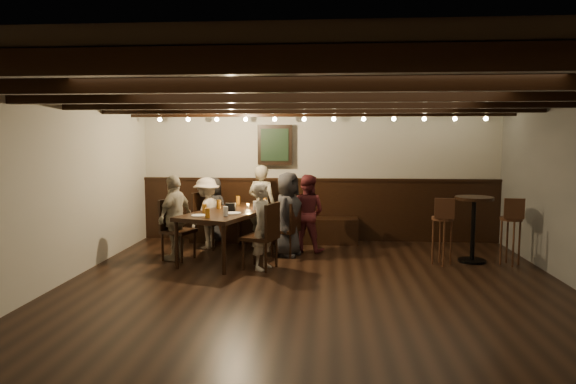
# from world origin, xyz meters

# --- Properties ---
(room) EXTENTS (7.00, 7.00, 7.00)m
(room) POSITION_xyz_m (-0.29, 2.21, 1.07)
(room) COLOR black
(room) RESTS_ON ground
(dining_table) EXTENTS (1.49, 2.18, 0.75)m
(dining_table) POSITION_xyz_m (-1.32, 1.96, 0.69)
(dining_table) COLOR black
(dining_table) RESTS_ON floor
(chair_left_near) EXTENTS (0.55, 0.55, 0.95)m
(chair_left_near) POSITION_xyz_m (-1.86, 2.62, 0.29)
(chair_left_near) COLOR black
(chair_left_near) RESTS_ON floor
(chair_left_far) EXTENTS (0.54, 0.54, 0.94)m
(chair_left_far) POSITION_xyz_m (-2.15, 1.76, 0.29)
(chair_left_far) COLOR black
(chair_left_far) RESTS_ON floor
(chair_right_near) EXTENTS (0.50, 0.50, 0.86)m
(chair_right_near) POSITION_xyz_m (-0.50, 2.15, 0.26)
(chair_right_near) COLOR black
(chair_right_near) RESTS_ON floor
(chair_right_far) EXTENTS (0.55, 0.55, 0.96)m
(chair_right_far) POSITION_xyz_m (-0.79, 1.30, 0.29)
(chair_right_far) COLOR black
(chair_right_far) RESTS_ON floor
(person_bench_left) EXTENTS (0.66, 0.54, 1.18)m
(person_bench_left) POSITION_xyz_m (-1.89, 3.10, 0.59)
(person_bench_left) COLOR black
(person_bench_left) RESTS_ON floor
(person_bench_centre) EXTENTS (0.59, 0.48, 1.41)m
(person_bench_centre) POSITION_xyz_m (-0.99, 2.95, 0.70)
(person_bench_centre) COLOR gray
(person_bench_centre) RESTS_ON floor
(person_bench_right) EXTENTS (0.74, 0.66, 1.28)m
(person_bench_right) POSITION_xyz_m (-0.18, 2.52, 0.64)
(person_bench_right) COLOR maroon
(person_bench_right) RESTS_ON floor
(person_left_near) EXTENTS (0.68, 0.89, 1.21)m
(person_left_near) POSITION_xyz_m (-1.89, 2.63, 0.61)
(person_left_near) COLOR #B6AB9A
(person_left_near) RESTS_ON floor
(person_left_far) EXTENTS (0.55, 0.83, 1.31)m
(person_left_far) POSITION_xyz_m (-2.18, 1.77, 0.66)
(person_left_far) COLOR #9D947E
(person_left_far) RESTS_ON floor
(person_right_near) EXTENTS (0.61, 0.76, 1.34)m
(person_right_near) POSITION_xyz_m (-0.47, 2.14, 0.67)
(person_right_near) COLOR #262628
(person_right_near) RESTS_ON floor
(person_right_far) EXTENTS (0.43, 0.52, 1.24)m
(person_right_far) POSITION_xyz_m (-0.76, 1.29, 0.62)
(person_right_far) COLOR #ABA291
(person_right_far) RESTS_ON floor
(pint_a) EXTENTS (0.07, 0.07, 0.14)m
(pint_a) POSITION_xyz_m (-1.37, 2.71, 0.82)
(pint_a) COLOR #BF7219
(pint_a) RESTS_ON dining_table
(pint_b) EXTENTS (0.07, 0.07, 0.14)m
(pint_b) POSITION_xyz_m (-0.88, 2.49, 0.82)
(pint_b) COLOR #BF7219
(pint_b) RESTS_ON dining_table
(pint_c) EXTENTS (0.07, 0.07, 0.14)m
(pint_c) POSITION_xyz_m (-1.58, 2.15, 0.82)
(pint_c) COLOR #BF7219
(pint_c) RESTS_ON dining_table
(pint_d) EXTENTS (0.07, 0.07, 0.14)m
(pint_d) POSITION_xyz_m (-0.98, 2.05, 0.82)
(pint_d) COLOR silver
(pint_d) RESTS_ON dining_table
(pint_e) EXTENTS (0.07, 0.07, 0.14)m
(pint_e) POSITION_xyz_m (-1.68, 1.60, 0.82)
(pint_e) COLOR #BF7219
(pint_e) RESTS_ON dining_table
(pint_f) EXTENTS (0.07, 0.07, 0.14)m
(pint_f) POSITION_xyz_m (-1.31, 1.37, 0.82)
(pint_f) COLOR silver
(pint_f) RESTS_ON dining_table
(pint_g) EXTENTS (0.07, 0.07, 0.14)m
(pint_g) POSITION_xyz_m (-1.53, 1.18, 0.82)
(pint_g) COLOR #BF7219
(pint_g) RESTS_ON dining_table
(plate_near) EXTENTS (0.24, 0.24, 0.01)m
(plate_near) POSITION_xyz_m (-1.69, 1.34, 0.76)
(plate_near) COLOR white
(plate_near) RESTS_ON dining_table
(plate_far) EXTENTS (0.24, 0.24, 0.01)m
(plate_far) POSITION_xyz_m (-1.25, 1.62, 0.76)
(plate_far) COLOR white
(plate_far) RESTS_ON dining_table
(condiment_caddy) EXTENTS (0.15, 0.10, 0.12)m
(condiment_caddy) POSITION_xyz_m (-1.34, 1.91, 0.81)
(condiment_caddy) COLOR black
(condiment_caddy) RESTS_ON dining_table
(candle) EXTENTS (0.05, 0.05, 0.05)m
(candle) POSITION_xyz_m (-1.11, 2.20, 0.77)
(candle) COLOR beige
(candle) RESTS_ON dining_table
(high_top_table) EXTENTS (0.56, 0.56, 1.00)m
(high_top_table) POSITION_xyz_m (2.35, 1.95, 0.65)
(high_top_table) COLOR black
(high_top_table) RESTS_ON floor
(bar_stool_left) EXTENTS (0.32, 0.33, 1.01)m
(bar_stool_left) POSITION_xyz_m (1.85, 1.74, 0.38)
(bar_stool_left) COLOR #382112
(bar_stool_left) RESTS_ON floor
(bar_stool_right) EXTENTS (0.32, 0.34, 1.01)m
(bar_stool_right) POSITION_xyz_m (2.85, 1.79, 0.38)
(bar_stool_right) COLOR #382112
(bar_stool_right) RESTS_ON floor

